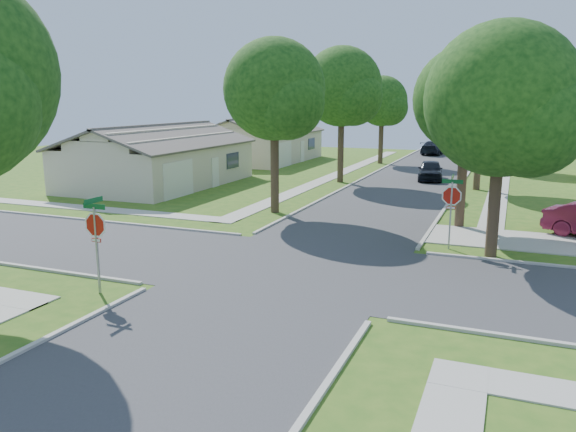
% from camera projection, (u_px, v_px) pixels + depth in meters
% --- Properties ---
extents(ground, '(100.00, 100.00, 0.00)m').
position_uv_depth(ground, '(297.00, 268.00, 19.86)').
color(ground, '#315C19').
rests_on(ground, ground).
extents(road_ns, '(7.00, 100.00, 0.02)m').
position_uv_depth(road_ns, '(297.00, 268.00, 19.86)').
color(road_ns, '#333335').
rests_on(road_ns, ground).
extents(sidewalk_ne, '(1.20, 40.00, 0.04)m').
position_uv_depth(sidewalk_ne, '(501.00, 181.00, 41.25)').
color(sidewalk_ne, '#9E9B91').
rests_on(sidewalk_ne, ground).
extents(sidewalk_nw, '(1.20, 40.00, 0.04)m').
position_uv_depth(sidewalk_nw, '(341.00, 173.00, 45.70)').
color(sidewalk_nw, '#9E9B91').
rests_on(sidewalk_nw, ground).
extents(driveway, '(8.80, 3.60, 0.05)m').
position_uv_depth(driveway, '(534.00, 242.00, 23.42)').
color(driveway, '#9E9B91').
rests_on(driveway, ground).
extents(stop_sign_sw, '(1.05, 0.80, 2.98)m').
position_uv_depth(stop_sign_sw, '(96.00, 229.00, 16.89)').
color(stop_sign_sw, gray).
rests_on(stop_sign_sw, ground).
extents(stop_sign_ne, '(1.05, 0.80, 2.98)m').
position_uv_depth(stop_sign_ne, '(451.00, 199.00, 22.00)').
color(stop_sign_ne, gray).
rests_on(stop_sign_ne, ground).
extents(tree_e_near, '(4.97, 4.80, 8.28)m').
position_uv_depth(tree_e_near, '(468.00, 104.00, 25.16)').
color(tree_e_near, '#38281C').
rests_on(tree_e_near, ground).
extents(tree_e_mid, '(5.59, 5.40, 9.21)m').
position_uv_depth(tree_e_mid, '(484.00, 93.00, 35.94)').
color(tree_e_mid, '#38281C').
rests_on(tree_e_mid, ground).
extents(tree_e_far, '(5.17, 5.00, 8.72)m').
position_uv_depth(tree_e_far, '(492.00, 98.00, 47.80)').
color(tree_e_far, '#38281C').
rests_on(tree_e_far, ground).
extents(tree_w_near, '(5.38, 5.20, 8.97)m').
position_uv_depth(tree_w_near, '(275.00, 94.00, 28.50)').
color(tree_w_near, '#38281C').
rests_on(tree_w_near, ground).
extents(tree_w_mid, '(5.80, 5.60, 9.56)m').
position_uv_depth(tree_w_mid, '(343.00, 90.00, 39.32)').
color(tree_w_mid, '#38281C').
rests_on(tree_w_mid, ground).
extents(tree_w_far, '(4.76, 4.60, 8.04)m').
position_uv_depth(tree_w_far, '(383.00, 104.00, 51.33)').
color(tree_w_far, '#38281C').
rests_on(tree_w_far, ground).
extents(tree_ne_corner, '(5.80, 5.60, 8.66)m').
position_uv_depth(tree_ne_corner, '(503.00, 107.00, 20.22)').
color(tree_ne_corner, '#38281C').
rests_on(tree_ne_corner, ground).
extents(house_nw_near, '(8.42, 13.60, 4.23)m').
position_uv_depth(house_nw_near, '(160.00, 163.00, 39.02)').
color(house_nw_near, '#BAA993').
rests_on(house_nw_near, ground).
extents(house_nw_far, '(8.42, 13.60, 4.23)m').
position_uv_depth(house_nw_far, '(261.00, 145.00, 54.46)').
color(house_nw_far, '#BAA993').
rests_on(house_nw_far, ground).
extents(car_curb_east, '(2.27, 4.50, 1.47)m').
position_uv_depth(car_curb_east, '(430.00, 170.00, 41.50)').
color(car_curb_east, black).
rests_on(car_curb_east, ground).
extents(car_curb_west, '(2.70, 5.39, 1.50)m').
position_uv_depth(car_curb_west, '(434.00, 148.00, 60.91)').
color(car_curb_west, black).
rests_on(car_curb_west, ground).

